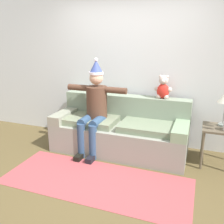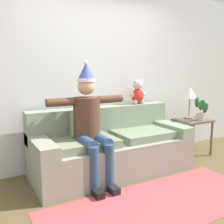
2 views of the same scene
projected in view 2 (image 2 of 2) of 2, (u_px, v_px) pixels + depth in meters
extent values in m
plane|color=brown|center=(158.00, 204.00, 2.74)|extent=(10.00, 10.00, 0.00)
cube|color=silver|center=(94.00, 75.00, 3.86)|extent=(7.00, 0.10, 2.70)
cube|color=gray|center=(113.00, 157.00, 3.55)|extent=(2.19, 0.88, 0.46)
cube|color=gray|center=(102.00, 121.00, 3.75)|extent=(2.19, 0.24, 0.43)
cube|color=gray|center=(41.00, 146.00, 3.02)|extent=(0.22, 0.88, 0.15)
cube|color=gray|center=(168.00, 127.00, 3.97)|extent=(0.22, 0.88, 0.15)
cube|color=gray|center=(81.00, 143.00, 3.22)|extent=(0.88, 0.62, 0.10)
cube|color=gray|center=(144.00, 133.00, 3.70)|extent=(0.88, 0.62, 0.10)
cylinder|color=#513325|center=(87.00, 118.00, 3.24)|extent=(0.34, 0.34, 0.52)
sphere|color=#D5A487|center=(86.00, 86.00, 3.18)|extent=(0.22, 0.22, 0.22)
cylinder|color=white|center=(86.00, 80.00, 3.17)|extent=(0.23, 0.23, 0.04)
cone|color=#3B4B93|center=(86.00, 71.00, 3.15)|extent=(0.21, 0.21, 0.20)
sphere|color=white|center=(86.00, 63.00, 3.13)|extent=(0.06, 0.06, 0.06)
cylinder|color=navy|center=(86.00, 142.00, 3.07)|extent=(0.14, 0.40, 0.14)
cylinder|color=navy|center=(94.00, 170.00, 2.94)|extent=(0.13, 0.13, 0.56)
cube|color=black|center=(97.00, 192.00, 2.91)|extent=(0.10, 0.24, 0.08)
cylinder|color=navy|center=(101.00, 140.00, 3.16)|extent=(0.14, 0.40, 0.14)
cylinder|color=navy|center=(109.00, 167.00, 3.04)|extent=(0.13, 0.13, 0.56)
cube|color=black|center=(112.00, 189.00, 3.01)|extent=(0.10, 0.24, 0.08)
cylinder|color=#513325|center=(60.00, 102.00, 3.04)|extent=(0.34, 0.10, 0.10)
cylinder|color=#513325|center=(110.00, 99.00, 3.37)|extent=(0.34, 0.10, 0.10)
ellipsoid|color=red|center=(138.00, 96.00, 4.00)|extent=(0.20, 0.16, 0.24)
sphere|color=beige|center=(138.00, 85.00, 3.97)|extent=(0.15, 0.15, 0.15)
sphere|color=beige|center=(140.00, 86.00, 3.92)|extent=(0.07, 0.07, 0.07)
sphere|color=beige|center=(135.00, 81.00, 3.94)|extent=(0.05, 0.05, 0.05)
sphere|color=beige|center=(141.00, 81.00, 3.99)|extent=(0.05, 0.05, 0.05)
sphere|color=beige|center=(132.00, 95.00, 3.94)|extent=(0.08, 0.08, 0.08)
sphere|color=beige|center=(135.00, 102.00, 3.96)|extent=(0.08, 0.08, 0.08)
sphere|color=beige|center=(143.00, 94.00, 4.04)|extent=(0.08, 0.08, 0.08)
sphere|color=beige|center=(142.00, 102.00, 4.02)|extent=(0.08, 0.08, 0.08)
cube|color=brown|center=(193.00, 120.00, 4.27)|extent=(0.55, 0.46, 0.03)
cylinder|color=brown|center=(190.00, 143.00, 4.02)|extent=(0.04, 0.04, 0.57)
cylinder|color=brown|center=(211.00, 139.00, 4.26)|extent=(0.04, 0.04, 0.57)
cylinder|color=brown|center=(173.00, 137.00, 4.37)|extent=(0.04, 0.04, 0.57)
cylinder|color=brown|center=(193.00, 134.00, 4.61)|extent=(0.04, 0.04, 0.57)
cylinder|color=gray|center=(189.00, 118.00, 4.34)|extent=(0.14, 0.14, 0.03)
cylinder|color=gray|center=(189.00, 108.00, 4.31)|extent=(0.02, 0.02, 0.32)
cone|color=silver|center=(190.00, 93.00, 4.27)|extent=(0.24, 0.24, 0.18)
cylinder|color=#B9ABA9|center=(200.00, 117.00, 4.19)|extent=(0.14, 0.14, 0.12)
ellipsoid|color=#28642C|center=(205.00, 108.00, 4.19)|extent=(0.09, 0.16, 0.21)
ellipsoid|color=#216028|center=(197.00, 102.00, 4.21)|extent=(0.12, 0.08, 0.19)
ellipsoid|color=#295C35|center=(202.00, 105.00, 4.09)|extent=(0.12, 0.15, 0.20)
cube|color=#AB464B|center=(158.00, 204.00, 2.73)|extent=(2.51, 1.00, 0.01)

